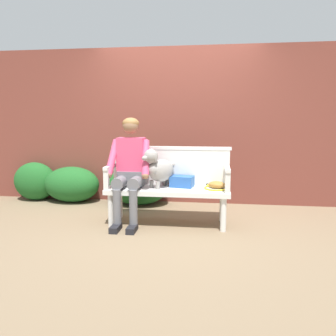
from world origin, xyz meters
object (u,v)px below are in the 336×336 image
dog_on_bench (159,168)px  baseball_glove (217,185)px  garden_bench (168,193)px  sports_bag (182,181)px  person_seated (130,166)px  tennis_racket (215,188)px

dog_on_bench → baseball_glove: dog_on_bench is taller
garden_bench → sports_bag: 0.23m
baseball_glove → sports_bag: sports_bag is taller
person_seated → dog_on_bench: bearing=0.5°
tennis_racket → sports_bag: bearing=174.0°
garden_bench → sports_bag: size_ratio=5.46×
garden_bench → baseball_glove: bearing=3.9°
tennis_racket → sports_bag: 0.42m
dog_on_bench → tennis_racket: (0.70, 0.05, -0.24)m
person_seated → sports_bag: bearing=8.1°
garden_bench → person_seated: bearing=-178.1°
person_seated → dog_on_bench: size_ratio=2.71×
garden_bench → tennis_racket: bearing=3.4°
person_seated → sports_bag: 0.69m
sports_bag → person_seated: bearing=-171.9°
baseball_glove → sports_bag: size_ratio=0.79×
tennis_racket → sports_bag: (-0.41, 0.04, 0.06)m
dog_on_bench → tennis_racket: bearing=3.8°
tennis_racket → sports_bag: sports_bag is taller
garden_bench → sports_bag: bearing=24.5°
garden_bench → dog_on_bench: dog_on_bench is taller
person_seated → tennis_racket: (1.06, 0.05, -0.26)m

